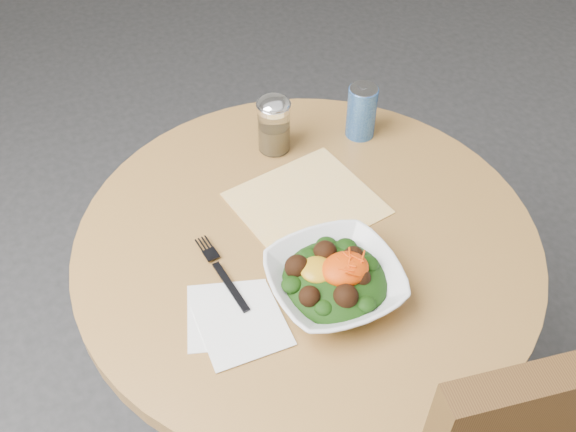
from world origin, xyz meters
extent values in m
plane|color=#2E2E31|center=(0.00, 0.00, 0.00)|extent=(6.00, 6.00, 0.00)
cylinder|color=black|center=(0.00, 0.00, 0.01)|extent=(0.52, 0.52, 0.03)
cylinder|color=black|center=(0.00, 0.00, 0.35)|extent=(0.10, 0.10, 0.71)
cylinder|color=#B0823F|center=(0.00, 0.00, 0.73)|extent=(0.90, 0.90, 0.04)
cube|color=orange|center=(0.04, 0.08, 0.75)|extent=(0.30, 0.28, 0.00)
cube|color=white|center=(-0.21, -0.11, 0.75)|extent=(0.18, 0.18, 0.00)
cube|color=white|center=(-0.19, -0.14, 0.75)|extent=(0.15, 0.15, 0.00)
imported|color=white|center=(-0.02, -0.14, 0.78)|extent=(0.24, 0.24, 0.06)
ellipsoid|color=black|center=(-0.02, -0.14, 0.78)|extent=(0.19, 0.19, 0.07)
ellipsoid|color=#C48A13|center=(-0.04, -0.12, 0.81)|extent=(0.06, 0.06, 0.02)
ellipsoid|color=#F43805|center=(0.00, -0.15, 0.81)|extent=(0.09, 0.07, 0.04)
cube|color=black|center=(-0.18, -0.06, 0.76)|extent=(0.03, 0.13, 0.00)
cube|color=black|center=(-0.19, 0.04, 0.76)|extent=(0.03, 0.07, 0.00)
cylinder|color=silver|center=(0.05, 0.27, 0.81)|extent=(0.07, 0.07, 0.11)
cylinder|color=olive|center=(0.05, 0.27, 0.78)|extent=(0.06, 0.06, 0.06)
cylinder|color=white|center=(0.05, 0.27, 0.86)|extent=(0.07, 0.07, 0.01)
ellipsoid|color=white|center=(0.05, 0.27, 0.87)|extent=(0.07, 0.07, 0.03)
cylinder|color=navy|center=(0.24, 0.23, 0.81)|extent=(0.07, 0.07, 0.12)
cylinder|color=#B5B5BC|center=(0.24, 0.23, 0.87)|extent=(0.06, 0.06, 0.00)
cube|color=#B5B5BC|center=(0.24, 0.24, 0.87)|extent=(0.01, 0.02, 0.00)
camera|label=1|loc=(-0.38, -0.74, 1.67)|focal=40.00mm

